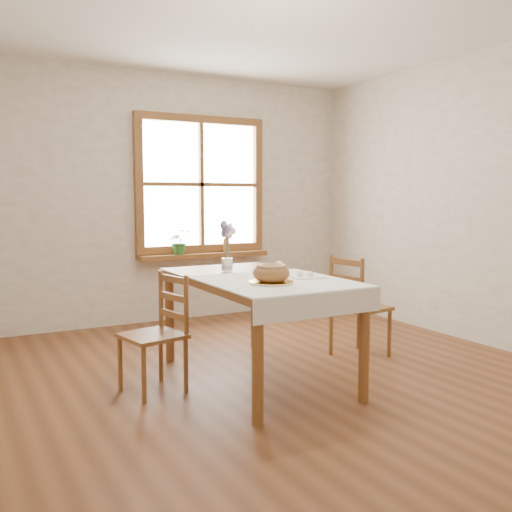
{
  "coord_description": "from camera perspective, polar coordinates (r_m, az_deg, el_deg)",
  "views": [
    {
      "loc": [
        -1.93,
        -3.25,
        1.32
      ],
      "look_at": [
        0.0,
        0.3,
        0.9
      ],
      "focal_mm": 40.0,
      "sensor_mm": 36.0,
      "label": 1
    }
  ],
  "objects": [
    {
      "name": "ground",
      "position": [
        4.01,
        2.1,
        -13.31
      ],
      "size": [
        5.0,
        5.0,
        0.0
      ],
      "primitive_type": "plane",
      "color": "brown",
      "rests_on": "ground"
    },
    {
      "name": "room_walls",
      "position": [
        3.8,
        2.2,
        11.77
      ],
      "size": [
        4.6,
        5.1,
        2.65
      ],
      "color": "white",
      "rests_on": "ground"
    },
    {
      "name": "window",
      "position": [
        6.22,
        -5.53,
        7.13
      ],
      "size": [
        1.46,
        0.08,
        1.46
      ],
      "color": "brown",
      "rests_on": "ground"
    },
    {
      "name": "window_sill",
      "position": [
        6.18,
        -5.21,
        0.08
      ],
      "size": [
        1.46,
        0.2,
        0.05
      ],
      "color": "brown",
      "rests_on": "ground"
    },
    {
      "name": "dining_table",
      "position": [
        4.1,
        -0.0,
        -3.27
      ],
      "size": [
        0.9,
        1.6,
        0.75
      ],
      "color": "brown",
      "rests_on": "ground"
    },
    {
      "name": "table_linen",
      "position": [
        3.82,
        2.18,
        -2.58
      ],
      "size": [
        0.91,
        0.99,
        0.01
      ],
      "primitive_type": "cube",
      "color": "white",
      "rests_on": "dining_table"
    },
    {
      "name": "chair_left",
      "position": [
        3.94,
        -10.34,
        -7.66
      ],
      "size": [
        0.46,
        0.45,
        0.8
      ],
      "primitive_type": null,
      "rotation": [
        0.0,
        0.0,
        -1.36
      ],
      "color": "brown",
      "rests_on": "ground"
    },
    {
      "name": "chair_right",
      "position": [
        4.8,
        10.41,
        -4.94
      ],
      "size": [
        0.47,
        0.46,
        0.84
      ],
      "primitive_type": null,
      "rotation": [
        0.0,
        0.0,
        1.73
      ],
      "color": "brown",
      "rests_on": "ground"
    },
    {
      "name": "bread_plate",
      "position": [
        3.7,
        1.53,
        -2.67
      ],
      "size": [
        0.36,
        0.36,
        0.01
      ],
      "primitive_type": "cylinder",
      "rotation": [
        0.0,
        0.0,
        0.37
      ],
      "color": "white",
      "rests_on": "table_linen"
    },
    {
      "name": "bread_loaf",
      "position": [
        3.69,
        1.54,
        -1.54
      ],
      "size": [
        0.24,
        0.24,
        0.13
      ],
      "primitive_type": "ellipsoid",
      "color": "#9D6737",
      "rests_on": "bread_plate"
    },
    {
      "name": "egg_napkin",
      "position": [
        4.0,
        5.04,
        -2.07
      ],
      "size": [
        0.25,
        0.22,
        0.01
      ],
      "primitive_type": "cube",
      "rotation": [
        0.0,
        0.0,
        -0.15
      ],
      "color": "white",
      "rests_on": "table_linen"
    },
    {
      "name": "eggs",
      "position": [
        3.99,
        5.05,
        -1.73
      ],
      "size": [
        0.2,
        0.18,
        0.04
      ],
      "primitive_type": null,
      "rotation": [
        0.0,
        0.0,
        -0.15
      ],
      "color": "white",
      "rests_on": "egg_napkin"
    },
    {
      "name": "salt_shaker",
      "position": [
        4.11,
        1.56,
        -1.28
      ],
      "size": [
        0.06,
        0.06,
        0.09
      ],
      "primitive_type": "cylinder",
      "rotation": [
        0.0,
        0.0,
        0.31
      ],
      "color": "white",
      "rests_on": "table_linen"
    },
    {
      "name": "pepper_shaker",
      "position": [
        4.15,
        2.35,
        -1.16
      ],
      "size": [
        0.05,
        0.05,
        0.1
      ],
      "primitive_type": "cylinder",
      "rotation": [
        0.0,
        0.0,
        -0.01
      ],
      "color": "white",
      "rests_on": "table_linen"
    },
    {
      "name": "flower_vase",
      "position": [
        4.37,
        -2.92,
        -0.95
      ],
      "size": [
        0.1,
        0.1,
        0.09
      ],
      "primitive_type": "cylinder",
      "rotation": [
        0.0,
        0.0,
        -0.15
      ],
      "color": "white",
      "rests_on": "dining_table"
    },
    {
      "name": "lavender_bouquet",
      "position": [
        4.35,
        -2.93,
        1.53
      ],
      "size": [
        0.15,
        0.15,
        0.28
      ],
      "primitive_type": null,
      "color": "#765CA4",
      "rests_on": "flower_vase"
    },
    {
      "name": "potted_plant",
      "position": [
        6.07,
        -7.65,
        1.15
      ],
      "size": [
        0.25,
        0.28,
        0.21
      ],
      "primitive_type": "imported",
      "rotation": [
        0.0,
        0.0,
        -0.06
      ],
      "color": "#2E6D2B",
      "rests_on": "window_sill"
    },
    {
      "name": "amber_bottle",
      "position": [
        6.28,
        -3.07,
        1.13
      ],
      "size": [
        0.07,
        0.07,
        0.16
      ],
      "primitive_type": "cylinder",
      "rotation": [
        0.0,
        0.0,
        0.3
      ],
      "color": "#B26D21",
      "rests_on": "window_sill"
    }
  ]
}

